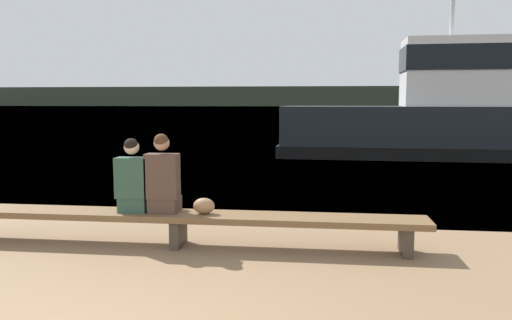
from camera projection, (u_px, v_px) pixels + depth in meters
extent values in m
plane|color=#386084|center=(310.00, 108.00, 126.06)|extent=(240.00, 240.00, 0.00)
cube|color=#384233|center=(312.00, 96.00, 165.36)|extent=(600.00, 12.00, 6.41)
cube|color=brown|center=(178.00, 216.00, 6.52)|extent=(6.41, 0.53, 0.08)
cube|color=#42382D|center=(406.00, 240.00, 6.19)|extent=(0.12, 0.45, 0.36)
cube|color=#42382D|center=(178.00, 232.00, 6.54)|extent=(0.12, 0.45, 0.36)
cube|color=#2D4C3D|center=(136.00, 204.00, 6.63)|extent=(0.37, 0.36, 0.19)
cube|color=#2D4C3D|center=(132.00, 178.00, 6.51)|extent=(0.42, 0.22, 0.53)
sphere|color=beige|center=(132.00, 147.00, 6.46)|extent=(0.20, 0.20, 0.20)
sphere|color=black|center=(131.00, 145.00, 6.45)|extent=(0.18, 0.18, 0.18)
cube|color=#4C382D|center=(165.00, 204.00, 6.58)|extent=(0.37, 0.36, 0.19)
cube|color=#4C382D|center=(162.00, 176.00, 6.46)|extent=(0.42, 0.22, 0.59)
sphere|color=tan|center=(162.00, 143.00, 6.41)|extent=(0.20, 0.20, 0.20)
sphere|color=#472D19|center=(161.00, 141.00, 6.39)|extent=(0.19, 0.19, 0.19)
ellipsoid|color=#9E754C|center=(204.00, 206.00, 6.45)|extent=(0.28, 0.19, 0.21)
cube|color=black|center=(442.00, 132.00, 16.92)|extent=(10.89, 3.53, 1.70)
cube|color=black|center=(441.00, 150.00, 17.00)|extent=(11.11, 3.66, 0.41)
cube|color=silver|center=(462.00, 73.00, 16.60)|extent=(3.84, 2.01, 2.24)
cube|color=black|center=(462.00, 59.00, 16.55)|extent=(3.92, 2.08, 0.81)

